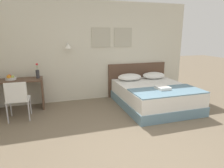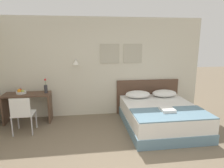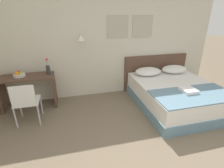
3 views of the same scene
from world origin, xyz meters
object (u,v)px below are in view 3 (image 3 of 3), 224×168
Objects in this scene: throw_blanket at (194,95)px; desk_chair at (26,101)px; headboard at (155,72)px; folded_towel_near_foot at (188,90)px; fruit_bowl at (19,74)px; pillow_left at (148,71)px; desk at (28,86)px; bed at (175,95)px; flower_vase at (48,69)px; pillow_right at (174,69)px.

throw_blanket is 3.22m from desk_chair.
headboard is 1.48m from folded_towel_near_foot.
desk_chair is at bearing -73.68° from fruit_bowl.
pillow_left is at bearing -1.67° from fruit_bowl.
headboard is 3.23m from desk.
headboard is at bearing 90.00° from bed.
desk is (-3.22, 1.36, -0.04)m from throw_blanket.
folded_towel_near_foot is at bearing -24.53° from flower_vase.
desk is at bearing -175.42° from headboard.
pillow_right is at bearing 70.47° from folded_towel_near_foot.
bed is 5.45× the size of flower_vase.
throw_blanket is 0.15m from folded_towel_near_foot.
headboard is 1.11× the size of throw_blanket.
pillow_left is at bearing -1.18° from desk.
bed is at bearing -117.46° from pillow_right.
pillow_right is at bearing -0.93° from desk.
bed is 3.16m from desk_chair.
desk is (-3.22, -0.26, 0.04)m from headboard.
bed is at bearing 85.04° from folded_towel_near_foot.
headboard is 0.51m from pillow_right.
bed is 0.89m from pillow_right.
flower_vase reaches higher than desk.
bed is at bearing -62.54° from pillow_left.
throw_blanket is 3.10m from flower_vase.
folded_towel_near_foot is at bearing -109.53° from pillow_right.
throw_blanket is 4.38× the size of flower_vase.
bed is at bearing -13.54° from desk.
headboard reaches higher than desk.
desk is 0.59m from flower_vase.
desk_chair reaches higher than desk.
bed is 8.27× the size of fruit_bowl.
headboard reaches higher than folded_towel_near_foot.
pillow_right is (0.37, 0.72, 0.37)m from bed.
pillow_right is 3.14m from flower_vase.
pillow_left is 2.85m from desk_chair.
headboard is 3.39m from fruit_bowl.
throw_blanket is at bearing -90.00° from bed.
throw_blanket is at bearing -106.00° from pillow_right.
desk is 1.33× the size of desk_chair.
fruit_bowl is (-3.33, 1.25, 0.19)m from folded_towel_near_foot.
throw_blanket is 1.43× the size of desk.
bed is at bearing -16.16° from flower_vase.
headboard is 1.62m from throw_blanket.
folded_towel_near_foot is 0.85× the size of flower_vase.
pillow_right is at bearing -1.49° from flower_vase.
desk_chair reaches higher than pillow_left.
fruit_bowl is at bearing 178.66° from pillow_right.
fruit_bowl reaches higher than bed.
pillow_right is at bearing 74.00° from throw_blanket.
desk_chair is 3.51× the size of fruit_bowl.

